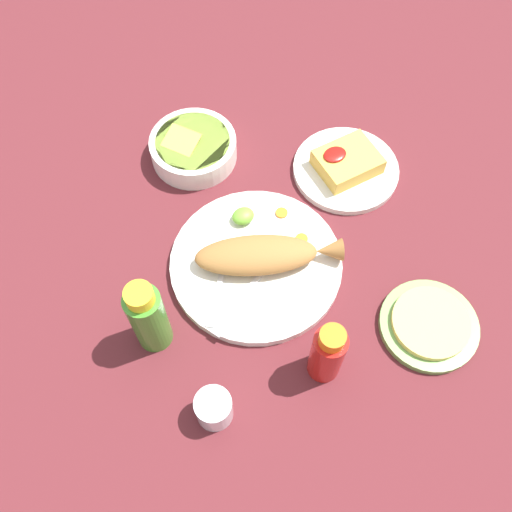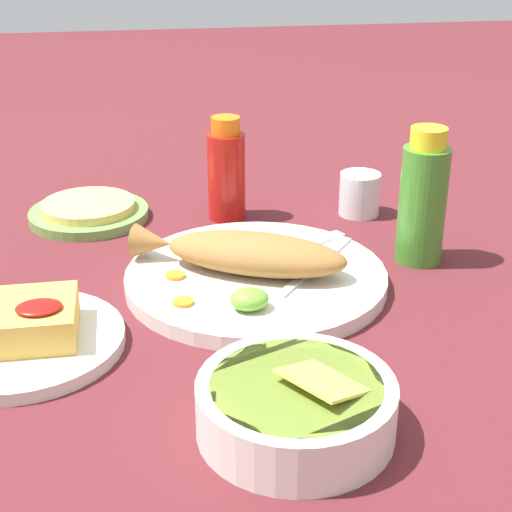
# 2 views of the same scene
# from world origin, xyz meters

# --- Properties ---
(ground_plane) EXTENTS (4.00, 4.00, 0.00)m
(ground_plane) POSITION_xyz_m (0.00, 0.00, 0.00)
(ground_plane) COLOR #561E23
(main_plate) EXTENTS (0.31, 0.31, 0.02)m
(main_plate) POSITION_xyz_m (0.00, 0.00, 0.01)
(main_plate) COLOR silver
(main_plate) RESTS_ON ground_plane
(fried_fish) EXTENTS (0.26, 0.16, 0.05)m
(fried_fish) POSITION_xyz_m (-0.01, 0.01, 0.04)
(fried_fish) COLOR #996633
(fried_fish) RESTS_ON main_plate
(fork_near) EXTENTS (0.17, 0.10, 0.00)m
(fork_near) POSITION_xyz_m (0.06, 0.05, 0.02)
(fork_near) COLOR silver
(fork_near) RESTS_ON main_plate
(fork_far) EXTENTS (0.12, 0.15, 0.00)m
(fork_far) POSITION_xyz_m (0.08, 0.01, 0.02)
(fork_far) COLOR silver
(fork_far) RESTS_ON main_plate
(carrot_slice_near) EXTENTS (0.02, 0.02, 0.00)m
(carrot_slice_near) POSITION_xyz_m (-0.10, -0.00, 0.02)
(carrot_slice_near) COLOR orange
(carrot_slice_near) RESTS_ON main_plate
(carrot_slice_mid) EXTENTS (0.02, 0.02, 0.00)m
(carrot_slice_mid) POSITION_xyz_m (-0.09, -0.07, 0.02)
(carrot_slice_mid) COLOR orange
(carrot_slice_mid) RESTS_ON main_plate
(lime_wedge_main) EXTENTS (0.04, 0.04, 0.02)m
(lime_wedge_main) POSITION_xyz_m (-0.02, -0.09, 0.03)
(lime_wedge_main) COLOR #6BB233
(lime_wedge_main) RESTS_ON main_plate
(hot_sauce_bottle_red) EXTENTS (0.05, 0.05, 0.15)m
(hot_sauce_bottle_red) POSITION_xyz_m (-0.01, 0.22, 0.07)
(hot_sauce_bottle_red) COLOR #B21914
(hot_sauce_bottle_red) RESTS_ON ground_plane
(hot_sauce_bottle_green) EXTENTS (0.06, 0.06, 0.17)m
(hot_sauce_bottle_green) POSITION_xyz_m (0.22, 0.04, 0.08)
(hot_sauce_bottle_green) COLOR #3D8428
(hot_sauce_bottle_green) RESTS_ON ground_plane
(salt_cup) EXTENTS (0.06, 0.06, 0.06)m
(salt_cup) POSITION_xyz_m (0.19, 0.20, 0.03)
(salt_cup) COLOR silver
(salt_cup) RESTS_ON ground_plane
(side_plate_fries) EXTENTS (0.21, 0.21, 0.01)m
(side_plate_fries) POSITION_xyz_m (-0.26, -0.10, 0.01)
(side_plate_fries) COLOR silver
(side_plate_fries) RESTS_ON ground_plane
(fries_pile) EXTENTS (0.12, 0.09, 0.04)m
(fries_pile) POSITION_xyz_m (-0.26, -0.10, 0.03)
(fries_pile) COLOR gold
(fries_pile) RESTS_ON side_plate_fries
(guacamole_bowl) EXTENTS (0.17, 0.17, 0.06)m
(guacamole_bowl) POSITION_xyz_m (-0.01, -0.28, 0.03)
(guacamole_bowl) COLOR white
(guacamole_bowl) RESTS_ON ground_plane
(tortilla_plate) EXTENTS (0.17, 0.17, 0.01)m
(tortilla_plate) POSITION_xyz_m (-0.20, 0.25, 0.01)
(tortilla_plate) COLOR #6B9E4C
(tortilla_plate) RESTS_ON ground_plane
(tortilla_stack) EXTENTS (0.13, 0.13, 0.01)m
(tortilla_stack) POSITION_xyz_m (-0.20, 0.25, 0.02)
(tortilla_stack) COLOR #E0C666
(tortilla_stack) RESTS_ON tortilla_plate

